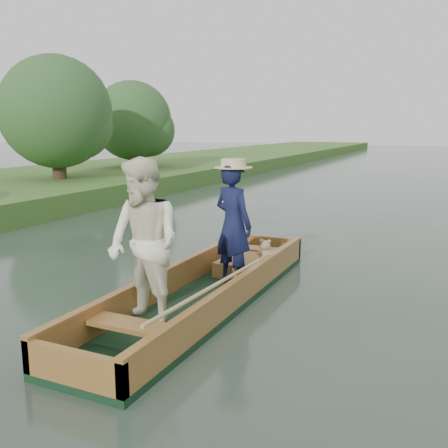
% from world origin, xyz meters
% --- Properties ---
extents(ground, '(120.00, 120.00, 0.00)m').
position_xyz_m(ground, '(0.00, 0.00, 0.00)').
color(ground, '#283D30').
rests_on(ground, ground).
extents(trees_far, '(22.88, 8.73, 4.49)m').
position_xyz_m(trees_far, '(-1.90, 10.36, 2.54)').
color(trees_far, '#47331E').
rests_on(trees_far, ground).
extents(punt, '(1.27, 5.00, 1.95)m').
position_xyz_m(punt, '(-0.05, -0.28, 0.69)').
color(punt, black).
rests_on(punt, ground).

